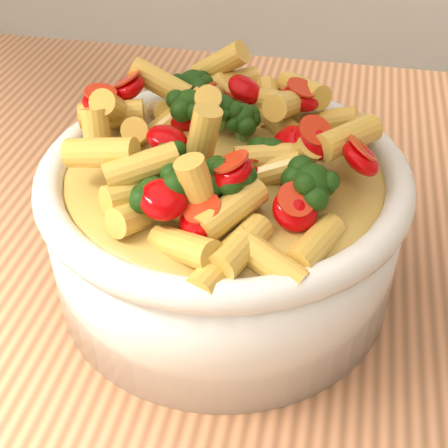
# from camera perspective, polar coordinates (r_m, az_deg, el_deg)

# --- Properties ---
(table) EXTENTS (1.20, 0.80, 0.90)m
(table) POSITION_cam_1_polar(r_m,az_deg,el_deg) (0.65, -7.77, -7.40)
(table) COLOR #C17E53
(table) RESTS_ON ground
(serving_bowl) EXTENTS (0.27, 0.27, 0.12)m
(serving_bowl) POSITION_cam_1_polar(r_m,az_deg,el_deg) (0.48, 0.00, 0.13)
(serving_bowl) COLOR silver
(serving_bowl) RESTS_ON table
(pasta_salad) EXTENTS (0.22, 0.22, 0.05)m
(pasta_salad) POSITION_cam_1_polar(r_m,az_deg,el_deg) (0.44, -0.00, 7.57)
(pasta_salad) COLOR gold
(pasta_salad) RESTS_ON serving_bowl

